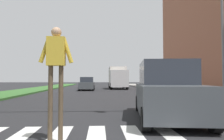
{
  "coord_description": "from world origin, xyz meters",
  "views": [
    {
      "loc": [
        0.53,
        3.63,
        1.36
      ],
      "look_at": [
        1.56,
        21.51,
        2.14
      ],
      "focal_mm": 34.0,
      "sensor_mm": 36.0,
      "label": 1
    }
  ],
  "objects": [
    {
      "name": "suv_crossing",
      "position": [
        2.82,
        10.87,
        0.93
      ],
      "size": [
        2.52,
        4.81,
        1.97
      ],
      "color": "#474C51",
      "rests_on": "ground_plane"
    },
    {
      "name": "crosswalk",
      "position": [
        0.0,
        8.75,
        0.0
      ],
      "size": [
        4.95,
        2.2,
        0.01
      ],
      "color": "silver",
      "rests_on": "ground_plane"
    },
    {
      "name": "ground_plane",
      "position": [
        0.0,
        30.0,
        0.0
      ],
      "size": [
        140.0,
        140.0,
        0.0
      ],
      "primitive_type": "plane",
      "color": "#262628"
    },
    {
      "name": "sedan_midblock",
      "position": [
        -1.05,
        29.94,
        0.76
      ],
      "size": [
        1.81,
        4.31,
        1.62
      ],
      "color": "#474C51",
      "rests_on": "ground_plane"
    },
    {
      "name": "median_strip",
      "position": [
        -7.51,
        28.0,
        0.07
      ],
      "size": [
        3.77,
        64.0,
        0.15
      ],
      "primitive_type": "cube",
      "color": "#386B2D",
      "rests_on": "ground_plane"
    },
    {
      "name": "street_lamp_right",
      "position": [
        7.7,
        15.67,
        4.59
      ],
      "size": [
        1.02,
        0.24,
        7.5
      ],
      "color": "slate",
      "rests_on": "sidewalk_right"
    },
    {
      "name": "sidewalk_right",
      "position": [
        8.3,
        28.0,
        0.07
      ],
      "size": [
        3.0,
        64.0,
        0.15
      ],
      "primitive_type": "cube",
      "color": "#9E9991",
      "rests_on": "ground_plane"
    },
    {
      "name": "pedestrian_performer",
      "position": [
        -0.42,
        8.25,
        1.66
      ],
      "size": [
        0.75,
        0.25,
        2.49
      ],
      "color": "brown",
      "rests_on": "ground_plane"
    },
    {
      "name": "truck_box_delivery",
      "position": [
        3.06,
        33.55,
        1.63
      ],
      "size": [
        2.4,
        6.2,
        3.1
      ],
      "color": "silver",
      "rests_on": "ground_plane"
    }
  ]
}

